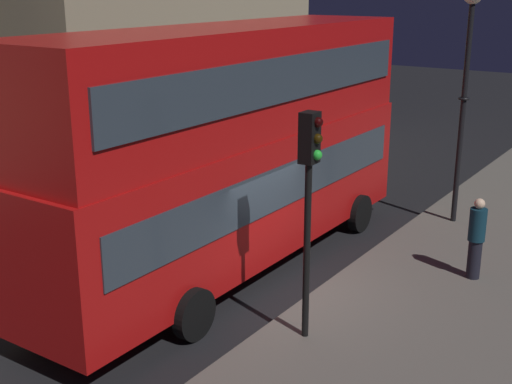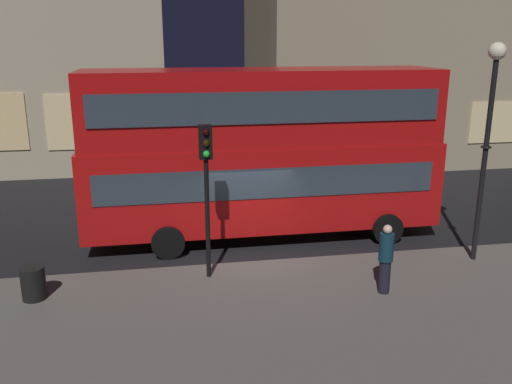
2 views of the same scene
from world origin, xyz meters
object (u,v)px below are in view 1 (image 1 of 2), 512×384
object	(u,v)px
traffic_light_near_kerb	(309,179)
street_lamp	(467,62)
double_decker_bus	(232,139)
pedestrian	(476,237)

from	to	relation	value
traffic_light_near_kerb	street_lamp	world-z (taller)	street_lamp
double_decker_bus	pedestrian	world-z (taller)	double_decker_bus
street_lamp	traffic_light_near_kerb	bearing A→B (deg)	179.09
double_decker_bus	street_lamp	size ratio (longest dim) A/B	1.86
double_decker_bus	street_lamp	xyz separation A→B (m)	(5.54, -3.14, 1.32)
street_lamp	pedestrian	bearing A→B (deg)	-155.15
traffic_light_near_kerb	pedestrian	bearing A→B (deg)	-22.72
street_lamp	pedestrian	size ratio (longest dim) A/B	3.39
double_decker_bus	traffic_light_near_kerb	xyz separation A→B (m)	(-1.99, -3.02, 0.07)
traffic_light_near_kerb	street_lamp	bearing A→B (deg)	-1.78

